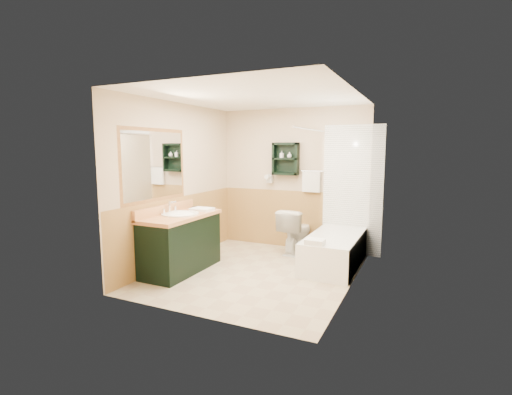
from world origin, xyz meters
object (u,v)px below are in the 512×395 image
object	(u,v)px
hair_dryer	(270,179)
vanity_book	(191,202)
soap_bottle_a	(282,156)
vanity	(181,243)
toilet	(296,231)
wall_shelf	(286,159)
bathtub	(334,251)
soap_bottle_b	(289,156)

from	to	relation	value
hair_dryer	vanity_book	world-z (taller)	hair_dryer
hair_dryer	soap_bottle_a	bearing A→B (deg)	-7.28
vanity	toilet	world-z (taller)	vanity
wall_shelf	hair_dryer	xyz separation A→B (m)	(-0.30, 0.02, -0.35)
toilet	soap_bottle_a	distance (m)	1.29
bathtub	soap_bottle_a	world-z (taller)	soap_bottle_a
soap_bottle_a	vanity	bearing A→B (deg)	-115.07
vanity	bathtub	distance (m)	2.23
wall_shelf	bathtub	bearing A→B (deg)	-32.70
bathtub	soap_bottle_b	world-z (taller)	soap_bottle_b
bathtub	vanity_book	xyz separation A→B (m)	(-2.08, -0.63, 0.68)
soap_bottle_b	vanity_book	bearing A→B (deg)	-131.45
vanity	soap_bottle_a	size ratio (longest dim) A/B	10.82
hair_dryer	vanity	world-z (taller)	hair_dryer
hair_dryer	soap_bottle_b	distance (m)	0.55
wall_shelf	soap_bottle_b	distance (m)	0.09
vanity_book	soap_bottle_b	xyz separation A→B (m)	(1.13, 1.28, 0.70)
vanity	soap_bottle_b	size ratio (longest dim) A/B	12.64
wall_shelf	soap_bottle_a	bearing A→B (deg)	-175.62
vanity_book	vanity	bearing A→B (deg)	-92.18
vanity	hair_dryer	bearing A→B (deg)	71.75
toilet	vanity_book	size ratio (longest dim) A/B	3.77
wall_shelf	toilet	world-z (taller)	wall_shelf
vanity	bathtub	size ratio (longest dim) A/B	0.85
toilet	vanity_book	distance (m)	1.80
hair_dryer	vanity	xyz separation A→B (m)	(-0.59, -1.80, -0.79)
vanity	vanity_book	xyz separation A→B (m)	(-0.17, 0.49, 0.50)
toilet	vanity_book	world-z (taller)	vanity_book
vanity	vanity_book	distance (m)	0.72
hair_dryer	toilet	distance (m)	1.04
hair_dryer	soap_bottle_b	world-z (taller)	soap_bottle_b
toilet	vanity_book	xyz separation A→B (m)	(-1.33, -1.08, 0.55)
wall_shelf	vanity	distance (m)	2.30
toilet	soap_bottle_a	bearing A→B (deg)	-25.62
wall_shelf	vanity_book	bearing A→B (deg)	-129.47
hair_dryer	vanity	distance (m)	2.06
wall_shelf	vanity	size ratio (longest dim) A/B	0.43
bathtub	toilet	size ratio (longest dim) A/B	2.03
toilet	soap_bottle_b	size ratio (longest dim) A/B	7.34
bathtub	soap_bottle_a	bearing A→B (deg)	149.08
hair_dryer	vanity_book	bearing A→B (deg)	-120.08
toilet	soap_bottle_b	bearing A→B (deg)	-39.93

